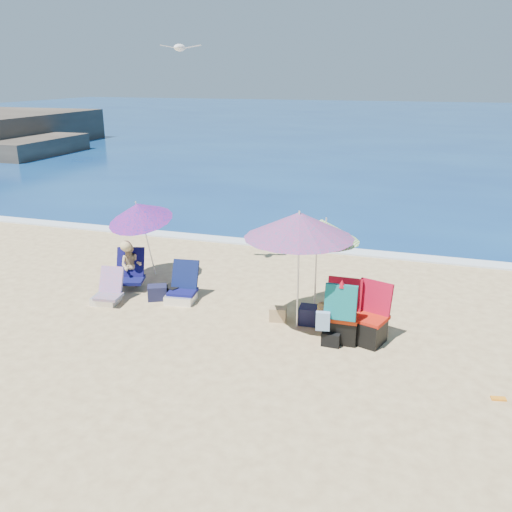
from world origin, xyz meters
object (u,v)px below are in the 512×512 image
(camp_chair_right, at_px, (341,319))
(umbrella_turquoise, at_px, (299,225))
(chair_rainbow, at_px, (108,294))
(umbrella_blue, at_px, (139,212))
(chair_navy, at_px, (182,291))
(umbrella_striped, at_px, (321,230))
(person_center, at_px, (334,316))
(camp_chair_left, at_px, (368,325))
(seagull, at_px, (180,48))
(person_left, at_px, (131,266))
(furled_umbrella, at_px, (343,309))

(camp_chair_right, bearing_deg, umbrella_turquoise, 163.17)
(chair_rainbow, bearing_deg, umbrella_turquoise, 0.49)
(umbrella_blue, relative_size, chair_navy, 2.46)
(umbrella_striped, distance_m, person_center, 1.56)
(camp_chair_left, height_order, seagull, seagull)
(person_left, bearing_deg, camp_chair_left, -11.18)
(umbrella_blue, xyz_separation_m, camp_chair_left, (4.87, -1.38, -1.19))
(umbrella_striped, bearing_deg, furled_umbrella, -61.53)
(furled_umbrella, xyz_separation_m, chair_navy, (-3.22, 0.88, -0.43))
(camp_chair_right, bearing_deg, seagull, 151.55)
(chair_navy, height_order, chair_rainbow, chair_navy)
(umbrella_striped, distance_m, camp_chair_right, 1.63)
(umbrella_turquoise, bearing_deg, person_center, -17.38)
(umbrella_turquoise, xyz_separation_m, person_left, (-3.68, 0.83, -1.37))
(camp_chair_left, xyz_separation_m, camp_chair_right, (-0.43, -0.09, 0.08))
(chair_navy, bearing_deg, furled_umbrella, -15.28)
(umbrella_striped, height_order, camp_chair_right, umbrella_striped)
(camp_chair_right, bearing_deg, umbrella_striped, 120.02)
(furled_umbrella, height_order, camp_chair_left, furled_umbrella)
(furled_umbrella, distance_m, camp_chair_left, 0.56)
(umbrella_turquoise, height_order, umbrella_blue, umbrella_turquoise)
(camp_chair_left, height_order, camp_chair_right, camp_chair_right)
(furled_umbrella, distance_m, seagull, 5.81)
(umbrella_striped, bearing_deg, umbrella_turquoise, -108.24)
(chair_rainbow, distance_m, person_left, 0.91)
(umbrella_blue, distance_m, chair_rainbow, 1.83)
(chair_rainbow, distance_m, camp_chair_right, 4.50)
(camp_chair_right, relative_size, person_center, 1.27)
(chair_navy, bearing_deg, person_center, -12.99)
(person_left, bearing_deg, furled_umbrella, -14.99)
(umbrella_blue, bearing_deg, person_center, -18.54)
(umbrella_striped, xyz_separation_m, seagull, (-3.03, 0.99, 3.07))
(umbrella_blue, bearing_deg, chair_navy, -30.57)
(furled_umbrella, relative_size, chair_rainbow, 1.73)
(furled_umbrella, relative_size, camp_chair_left, 1.15)
(furled_umbrella, bearing_deg, chair_rainbow, 175.57)
(chair_navy, bearing_deg, camp_chair_right, -13.03)
(furled_umbrella, xyz_separation_m, camp_chair_right, (-0.04, 0.15, -0.24))
(umbrella_turquoise, relative_size, chair_rainbow, 3.21)
(furled_umbrella, distance_m, person_center, 0.33)
(person_left, bearing_deg, camp_chair_right, -13.39)
(umbrella_turquoise, height_order, camp_chair_right, umbrella_turquoise)
(camp_chair_right, bearing_deg, chair_rainbow, 177.37)
(chair_rainbow, distance_m, camp_chair_left, 4.93)
(furled_umbrella, bearing_deg, chair_navy, 164.72)
(camp_chair_left, height_order, person_left, person_left)
(umbrella_turquoise, bearing_deg, chair_rainbow, -179.51)
(umbrella_blue, height_order, camp_chair_left, umbrella_blue)
(umbrella_blue, relative_size, camp_chair_left, 1.85)
(person_center, xyz_separation_m, seagull, (-3.46, 1.91, 4.24))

